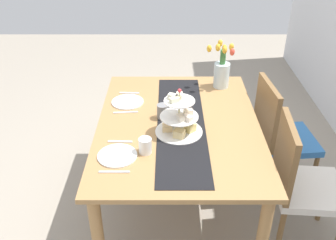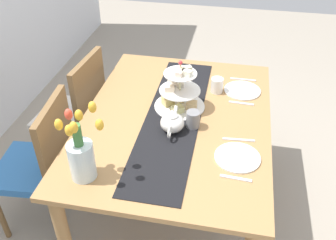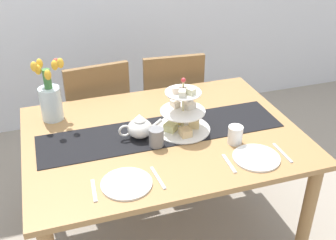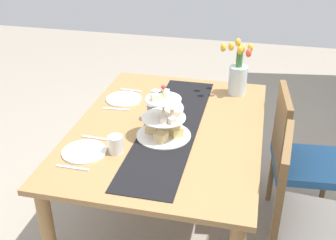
{
  "view_description": "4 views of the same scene",
  "coord_description": "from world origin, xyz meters",
  "px_view_note": "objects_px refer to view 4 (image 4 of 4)",
  "views": [
    {
      "loc": [
        2.11,
        -0.07,
        2.06
      ],
      "look_at": [
        0.02,
        -0.07,
        0.78
      ],
      "focal_mm": 40.43,
      "sensor_mm": 36.0,
      "label": 1
    },
    {
      "loc": [
        -1.71,
        -0.29,
        2.01
      ],
      "look_at": [
        -0.09,
        0.03,
        0.79
      ],
      "focal_mm": 40.07,
      "sensor_mm": 36.0,
      "label": 2
    },
    {
      "loc": [
        -0.55,
        -1.78,
        1.91
      ],
      "look_at": [
        0.02,
        -0.03,
        0.84
      ],
      "focal_mm": 44.0,
      "sensor_mm": 36.0,
      "label": 3
    },
    {
      "loc": [
        2.03,
        0.47,
        1.92
      ],
      "look_at": [
        0.06,
        0.01,
        0.82
      ],
      "focal_mm": 44.58,
      "sensor_mm": 36.0,
      "label": 4
    }
  ],
  "objects_px": {
    "mug_grey": "(153,111)",
    "mug_white_text": "(116,144)",
    "dining_table": "(168,142)",
    "knife_left": "(116,109)",
    "dinner_plate_left": "(124,99)",
    "chair_left": "(297,155)",
    "teapot": "(173,108)",
    "knife_right": "(72,168)",
    "chair_right": "(301,212)",
    "dinner_plate_right": "(84,152)",
    "fork_right": "(95,138)",
    "tulip_vase": "(238,74)",
    "tiered_cake_stand": "(164,122)",
    "fork_left": "(131,90)"
  },
  "relations": [
    {
      "from": "knife_left",
      "to": "dinner_plate_right",
      "type": "xyz_separation_m",
      "value": [
        0.5,
        0.0,
        0.0
      ]
    },
    {
      "from": "dining_table",
      "to": "knife_left",
      "type": "xyz_separation_m",
      "value": [
        -0.14,
        -0.36,
        0.11
      ]
    },
    {
      "from": "tulip_vase",
      "to": "dinner_plate_left",
      "type": "bearing_deg",
      "value": -69.57
    },
    {
      "from": "dinner_plate_right",
      "to": "mug_white_text",
      "type": "height_order",
      "value": "mug_white_text"
    },
    {
      "from": "dining_table",
      "to": "tulip_vase",
      "type": "xyz_separation_m",
      "value": [
        -0.54,
        0.34,
        0.24
      ]
    },
    {
      "from": "dinner_plate_right",
      "to": "knife_right",
      "type": "height_order",
      "value": "dinner_plate_right"
    },
    {
      "from": "dining_table",
      "to": "dinner_plate_right",
      "type": "relative_size",
      "value": 6.3
    },
    {
      "from": "dining_table",
      "to": "chair_left",
      "type": "height_order",
      "value": "chair_left"
    },
    {
      "from": "tiered_cake_stand",
      "to": "knife_left",
      "type": "distance_m",
      "value": 0.45
    },
    {
      "from": "mug_white_text",
      "to": "fork_left",
      "type": "bearing_deg",
      "value": -167.97
    },
    {
      "from": "teapot",
      "to": "mug_grey",
      "type": "relative_size",
      "value": 2.51
    },
    {
      "from": "fork_left",
      "to": "dinner_plate_right",
      "type": "height_order",
      "value": "dinner_plate_right"
    },
    {
      "from": "tiered_cake_stand",
      "to": "teapot",
      "type": "xyz_separation_m",
      "value": [
        -0.24,
        -0.0,
        -0.03
      ]
    },
    {
      "from": "teapot",
      "to": "tulip_vase",
      "type": "distance_m",
      "value": 0.54
    },
    {
      "from": "dinner_plate_left",
      "to": "knife_left",
      "type": "bearing_deg",
      "value": 0.0
    },
    {
      "from": "dinner_plate_right",
      "to": "knife_right",
      "type": "xyz_separation_m",
      "value": [
        0.14,
        0.0,
        -0.0
      ]
    },
    {
      "from": "fork_right",
      "to": "mug_white_text",
      "type": "height_order",
      "value": "mug_white_text"
    },
    {
      "from": "teapot",
      "to": "chair_right",
      "type": "bearing_deg",
      "value": 61.33
    },
    {
      "from": "teapot",
      "to": "mug_white_text",
      "type": "distance_m",
      "value": 0.49
    },
    {
      "from": "tulip_vase",
      "to": "fork_left",
      "type": "relative_size",
      "value": 2.51
    },
    {
      "from": "teapot",
      "to": "knife_left",
      "type": "height_order",
      "value": "teapot"
    },
    {
      "from": "chair_left",
      "to": "knife_right",
      "type": "distance_m",
      "value": 1.38
    },
    {
      "from": "chair_left",
      "to": "teapot",
      "type": "bearing_deg",
      "value": -80.54
    },
    {
      "from": "chair_right",
      "to": "dinner_plate_left",
      "type": "xyz_separation_m",
      "value": [
        -0.57,
        -1.12,
        0.25
      ]
    },
    {
      "from": "dining_table",
      "to": "fork_left",
      "type": "bearing_deg",
      "value": -139.71
    },
    {
      "from": "chair_left",
      "to": "fork_left",
      "type": "height_order",
      "value": "chair_left"
    },
    {
      "from": "fork_left",
      "to": "mug_white_text",
      "type": "distance_m",
      "value": 0.77
    },
    {
      "from": "knife_left",
      "to": "tiered_cake_stand",
      "type": "bearing_deg",
      "value": 55.59
    },
    {
      "from": "dining_table",
      "to": "tiered_cake_stand",
      "type": "bearing_deg",
      "value": 1.29
    },
    {
      "from": "fork_left",
      "to": "mug_white_text",
      "type": "relative_size",
      "value": 1.58
    },
    {
      "from": "knife_right",
      "to": "mug_white_text",
      "type": "distance_m",
      "value": 0.25
    },
    {
      "from": "tulip_vase",
      "to": "dinner_plate_right",
      "type": "height_order",
      "value": "tulip_vase"
    },
    {
      "from": "knife_right",
      "to": "mug_grey",
      "type": "distance_m",
      "value": 0.63
    },
    {
      "from": "mug_grey",
      "to": "fork_left",
      "type": "bearing_deg",
      "value": -144.49
    },
    {
      "from": "tiered_cake_stand",
      "to": "mug_white_text",
      "type": "xyz_separation_m",
      "value": [
        0.21,
        -0.2,
        -0.04
      ]
    },
    {
      "from": "chair_left",
      "to": "mug_white_text",
      "type": "relative_size",
      "value": 9.58
    },
    {
      "from": "chair_left",
      "to": "dinner_plate_right",
      "type": "relative_size",
      "value": 3.96
    },
    {
      "from": "tulip_vase",
      "to": "mug_grey",
      "type": "relative_size",
      "value": 3.96
    },
    {
      "from": "dinner_plate_left",
      "to": "fork_right",
      "type": "xyz_separation_m",
      "value": [
        0.5,
        0.0,
        -0.0
      ]
    },
    {
      "from": "dining_table",
      "to": "knife_left",
      "type": "distance_m",
      "value": 0.4
    },
    {
      "from": "teapot",
      "to": "knife_right",
      "type": "relative_size",
      "value": 1.4
    },
    {
      "from": "mug_grey",
      "to": "mug_white_text",
      "type": "height_order",
      "value": "mug_grey"
    },
    {
      "from": "fork_right",
      "to": "chair_right",
      "type": "bearing_deg",
      "value": 86.39
    },
    {
      "from": "fork_left",
      "to": "mug_grey",
      "type": "height_order",
      "value": "mug_grey"
    },
    {
      "from": "mug_grey",
      "to": "chair_right",
      "type": "bearing_deg",
      "value": 67.6
    },
    {
      "from": "dinner_plate_right",
      "to": "fork_right",
      "type": "bearing_deg",
      "value": 180.0
    },
    {
      "from": "fork_left",
      "to": "mug_grey",
      "type": "distance_m",
      "value": 0.44
    },
    {
      "from": "dining_table",
      "to": "dinner_plate_left",
      "type": "distance_m",
      "value": 0.47
    },
    {
      "from": "dinner_plate_right",
      "to": "fork_right",
      "type": "height_order",
      "value": "dinner_plate_right"
    },
    {
      "from": "knife_left",
      "to": "mug_grey",
      "type": "xyz_separation_m",
      "value": [
        0.07,
        0.26,
        0.05
      ]
    }
  ]
}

